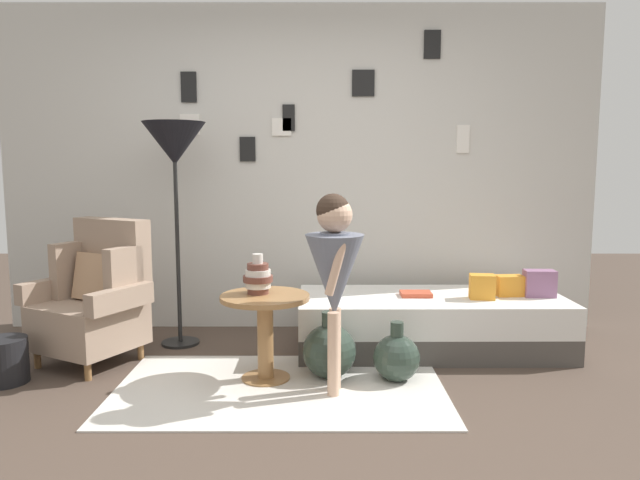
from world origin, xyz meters
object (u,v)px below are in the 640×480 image
at_px(floor_lamp, 178,150).
at_px(person_child, 337,267).
at_px(armchair, 99,298).
at_px(side_table, 268,320).
at_px(demijohn_near, 332,351).
at_px(demijohn_far, 399,358).
at_px(daybed, 433,323).
at_px(magazine_basket, 8,360).
at_px(vase_striped, 261,277).
at_px(book_on_daybed, 419,294).

relative_size(floor_lamp, person_child, 1.40).
distance_m(armchair, side_table, 1.24).
distance_m(armchair, demijohn_near, 1.64).
height_order(demijohn_near, demijohn_far, demijohn_near).
bearing_deg(floor_lamp, armchair, -140.94).
height_order(daybed, demijohn_far, daybed).
xyz_separation_m(armchair, demijohn_near, (1.58, -0.32, -0.26)).
relative_size(side_table, floor_lamp, 0.34).
distance_m(daybed, magazine_basket, 2.83).
relative_size(floor_lamp, demijohn_near, 3.87).
xyz_separation_m(side_table, floor_lamp, (-0.71, 0.75, 1.06)).
distance_m(vase_striped, person_child, 0.55).
distance_m(floor_lamp, magazine_basket, 1.77).
height_order(side_table, magazine_basket, side_table).
bearing_deg(side_table, armchair, 162.89).
distance_m(side_table, person_child, 0.60).
distance_m(person_child, demijohn_near, 0.64).
xyz_separation_m(demijohn_near, magazine_basket, (-2.01, -0.09, -0.03)).
xyz_separation_m(daybed, person_child, (-0.72, -0.83, 0.56)).
bearing_deg(demijohn_far, demijohn_near, 171.99).
bearing_deg(demijohn_near, person_child, -84.57).
relative_size(vase_striped, person_child, 0.21).
distance_m(daybed, person_child, 1.23).
relative_size(person_child, demijohn_far, 3.12).
relative_size(vase_striped, magazine_basket, 0.89).
height_order(armchair, magazine_basket, armchair).
bearing_deg(side_table, demijohn_near, 6.03).
relative_size(daybed, demijohn_far, 5.05).
bearing_deg(vase_striped, demijohn_far, -3.68).
distance_m(book_on_daybed, magazine_basket, 2.74).
bearing_deg(magazine_basket, side_table, 1.74).
relative_size(daybed, demijohn_near, 4.48).
height_order(daybed, person_child, person_child).
xyz_separation_m(daybed, side_table, (-1.14, -0.61, 0.19)).
distance_m(vase_striped, floor_lamp, 1.26).
distance_m(armchair, daybed, 2.36).
bearing_deg(person_child, demijohn_near, 95.43).
bearing_deg(demijohn_far, daybed, 62.47).
distance_m(demijohn_near, magazine_basket, 2.01).
relative_size(armchair, person_child, 0.82).
distance_m(side_table, vase_striped, 0.26).
bearing_deg(magazine_basket, vase_striped, 3.21).
bearing_deg(person_child, book_on_daybed, 53.62).
xyz_separation_m(daybed, demijohn_near, (-0.75, -0.57, -0.03)).
bearing_deg(floor_lamp, magazine_basket, -138.28).
xyz_separation_m(side_table, book_on_daybed, (1.03, 0.61, 0.03)).
height_order(daybed, side_table, side_table).
bearing_deg(demijohn_near, book_on_daybed, 41.76).
bearing_deg(demijohn_far, person_child, -152.76).
distance_m(demijohn_near, demijohn_far, 0.42).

